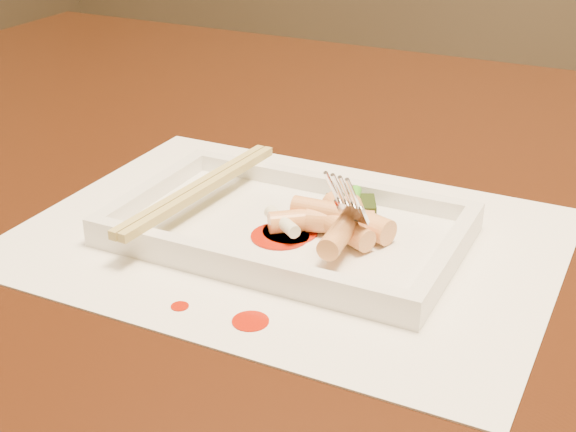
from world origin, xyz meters
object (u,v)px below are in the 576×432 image
at_px(placemat, 288,238).
at_px(plate_base, 288,232).
at_px(table, 343,272).
at_px(fork, 388,144).
at_px(chopstick_a, 195,188).

relative_size(placemat, plate_base, 1.54).
bearing_deg(plate_base, table, 93.38).
xyz_separation_m(placemat, plate_base, (0.00, 0.00, 0.00)).
height_order(plate_base, fork, fork).
height_order(placemat, chopstick_a, chopstick_a).
distance_m(chopstick_a, fork, 0.16).
bearing_deg(placemat, fork, 14.42).
height_order(placemat, fork, fork).
height_order(table, placemat, placemat).
xyz_separation_m(table, fork, (0.08, -0.12, 0.18)).
bearing_deg(chopstick_a, plate_base, 0.00).
bearing_deg(table, plate_base, -86.62).
distance_m(table, plate_base, 0.17).
relative_size(plate_base, chopstick_a, 1.33).
distance_m(plate_base, fork, 0.11).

